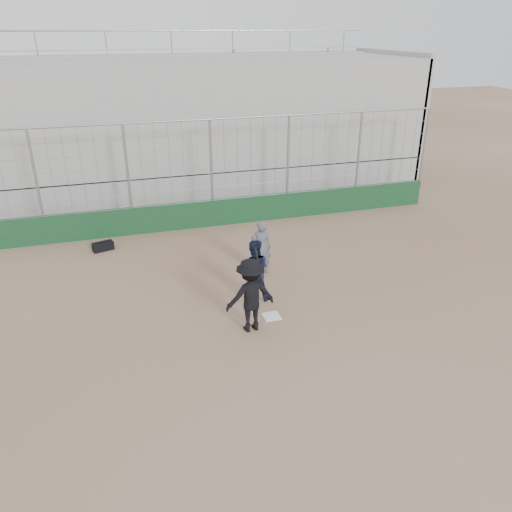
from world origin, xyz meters
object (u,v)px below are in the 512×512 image
object	(u,v)px
umpire	(261,250)
catcher_crouched	(254,281)
equipment_bag	(103,246)
batter_at_plate	(250,295)

from	to	relation	value
umpire	catcher_crouched	bearing A→B (deg)	87.94
equipment_bag	umpire	bearing A→B (deg)	-34.14
catcher_crouched	umpire	xyz separation A→B (m)	(0.74, 1.64, 0.15)
catcher_crouched	equipment_bag	xyz separation A→B (m)	(-3.93, 4.80, -0.46)
batter_at_plate	catcher_crouched	bearing A→B (deg)	70.07
catcher_crouched	equipment_bag	world-z (taller)	catcher_crouched
catcher_crouched	umpire	bearing A→B (deg)	65.80
catcher_crouched	equipment_bag	distance (m)	6.22
batter_at_plate	equipment_bag	bearing A→B (deg)	119.23
batter_at_plate	equipment_bag	xyz separation A→B (m)	(-3.44, 6.15, -0.82)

